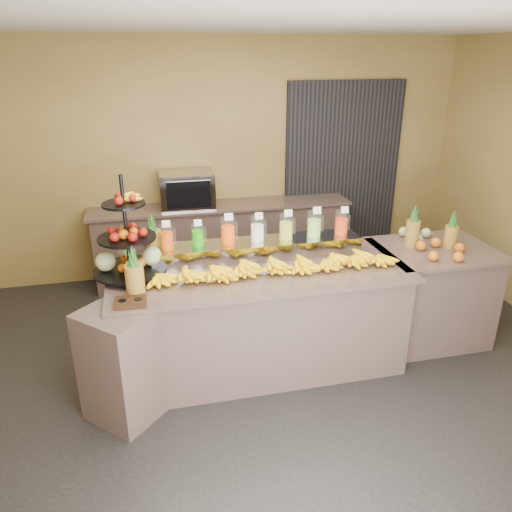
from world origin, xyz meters
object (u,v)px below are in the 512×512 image
object	(u,v)px
banana_heap	(274,264)
condiment_caddy	(131,302)
fruit_stand	(133,250)
oven_warmer	(187,190)
pitcher_tray	(257,249)
right_fruit_pile	(435,243)

from	to	relation	value
banana_heap	condiment_caddy	bearing A→B (deg)	-165.24
fruit_stand	condiment_caddy	world-z (taller)	fruit_stand
oven_warmer	fruit_stand	bearing A→B (deg)	-107.82
pitcher_tray	oven_warmer	size ratio (longest dim) A/B	3.01
condiment_caddy	right_fruit_pile	size ratio (longest dim) A/B	0.48
pitcher_tray	banana_heap	bearing A→B (deg)	-80.83
banana_heap	oven_warmer	distance (m)	2.09
condiment_caddy	banana_heap	bearing A→B (deg)	14.76
banana_heap	fruit_stand	size ratio (longest dim) A/B	2.51
oven_warmer	condiment_caddy	bearing A→B (deg)	-104.73
banana_heap	condiment_caddy	world-z (taller)	banana_heap
right_fruit_pile	oven_warmer	size ratio (longest dim) A/B	0.76
fruit_stand	right_fruit_pile	xyz separation A→B (m)	(2.67, -0.09, -0.14)
pitcher_tray	condiment_caddy	world-z (taller)	pitcher_tray
banana_heap	condiment_caddy	xyz separation A→B (m)	(-1.16, -0.30, -0.06)
fruit_stand	right_fruit_pile	world-z (taller)	fruit_stand
fruit_stand	condiment_caddy	bearing A→B (deg)	-112.89
pitcher_tray	condiment_caddy	distance (m)	1.28
pitcher_tray	oven_warmer	distance (m)	1.73
pitcher_tray	right_fruit_pile	world-z (taller)	right_fruit_pile
pitcher_tray	oven_warmer	xyz separation A→B (m)	(-0.44, 1.67, 0.13)
fruit_stand	banana_heap	bearing A→B (deg)	-29.60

